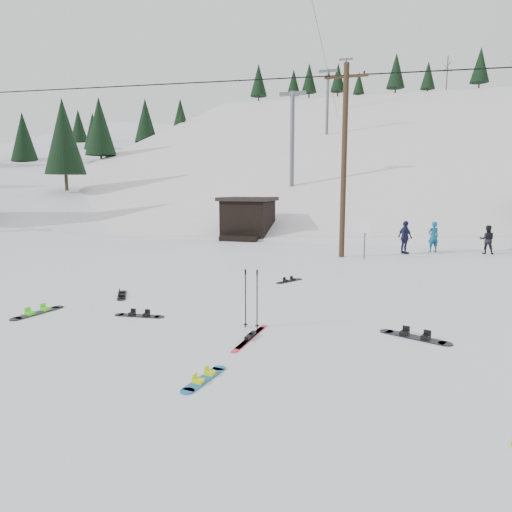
# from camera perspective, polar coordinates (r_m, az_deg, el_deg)

# --- Properties ---
(ground) EXTENTS (200.00, 200.00, 0.00)m
(ground) POSITION_cam_1_polar(r_m,az_deg,el_deg) (9.83, -10.69, -11.12)
(ground) COLOR white
(ground) RESTS_ON ground
(ski_slope) EXTENTS (60.00, 85.24, 65.97)m
(ski_slope) POSITION_cam_1_polar(r_m,az_deg,el_deg) (65.16, 12.51, -5.42)
(ski_slope) COLOR white
(ski_slope) RESTS_ON ground
(ridge_left) EXTENTS (47.54, 95.03, 58.38)m
(ridge_left) POSITION_cam_1_polar(r_m,az_deg,el_deg) (70.63, -18.57, -3.76)
(ridge_left) COLOR white
(ridge_left) RESTS_ON ground
(treeline_left) EXTENTS (20.00, 64.00, 10.00)m
(treeline_left) POSITION_cam_1_polar(r_m,az_deg,el_deg) (61.67, -21.80, 4.71)
(treeline_left) COLOR black
(treeline_left) RESTS_ON ground
(treeline_crest) EXTENTS (50.00, 6.00, 10.00)m
(treeline_crest) POSITION_cam_1_polar(r_m,az_deg,el_deg) (94.36, 14.18, 6.10)
(treeline_crest) COLOR black
(treeline_crest) RESTS_ON ski_slope
(utility_pole) EXTENTS (2.00, 0.26, 9.00)m
(utility_pole) POSITION_cam_1_polar(r_m,az_deg,el_deg) (22.37, 10.95, 11.85)
(utility_pole) COLOR #3A2819
(utility_pole) RESTS_ON ground
(trail_sign) EXTENTS (0.50, 0.09, 1.85)m
(trail_sign) POSITION_cam_1_polar(r_m,az_deg,el_deg) (21.90, 13.46, 2.92)
(trail_sign) COLOR #595B60
(trail_sign) RESTS_ON ground
(lift_hut) EXTENTS (3.40, 4.10, 2.75)m
(lift_hut) POSITION_cam_1_polar(r_m,az_deg,el_deg) (30.66, -1.02, 4.80)
(lift_hut) COLOR black
(lift_hut) RESTS_ON ground
(lift_tower_near) EXTENTS (2.20, 0.36, 8.00)m
(lift_tower_near) POSITION_cam_1_polar(r_m,az_deg,el_deg) (39.37, 4.56, 15.02)
(lift_tower_near) COLOR #595B60
(lift_tower_near) RESTS_ON ski_slope
(lift_tower_mid) EXTENTS (2.20, 0.36, 8.00)m
(lift_tower_mid) POSITION_cam_1_polar(r_m,az_deg,el_deg) (59.83, 8.92, 18.92)
(lift_tower_mid) COLOR #595B60
(lift_tower_mid) RESTS_ON ski_slope
(lift_tower_far) EXTENTS (2.20, 0.36, 8.00)m
(lift_tower_far) POSITION_cam_1_polar(r_m,az_deg,el_deg) (80.59, 11.13, 20.79)
(lift_tower_far) COLOR #595B60
(lift_tower_far) RESTS_ON ski_slope
(hero_snowboard) EXTENTS (0.39, 1.27, 0.09)m
(hero_snowboard) POSITION_cam_1_polar(r_m,az_deg,el_deg) (8.18, -6.50, -14.96)
(hero_snowboard) COLOR #1967A2
(hero_snowboard) RESTS_ON ground
(hero_skis) EXTENTS (0.23, 1.96, 0.10)m
(hero_skis) POSITION_cam_1_polar(r_m,az_deg,el_deg) (10.19, -0.71, -10.09)
(hero_skis) COLOR red
(hero_skis) RESTS_ON ground
(ski_poles) EXTENTS (0.39, 0.10, 1.40)m
(ski_poles) POSITION_cam_1_polar(r_m,az_deg,el_deg) (10.74, -0.60, -5.30)
(ski_poles) COLOR black
(ski_poles) RESTS_ON ground
(board_scatter_a) EXTENTS (1.36, 0.36, 0.10)m
(board_scatter_a) POSITION_cam_1_polar(r_m,az_deg,el_deg) (12.26, -14.39, -7.19)
(board_scatter_a) COLOR black
(board_scatter_a) RESTS_ON ground
(board_scatter_b) EXTENTS (0.84, 1.23, 0.10)m
(board_scatter_b) POSITION_cam_1_polar(r_m,az_deg,el_deg) (14.68, -16.41, -4.70)
(board_scatter_b) COLOR black
(board_scatter_b) RESTS_ON ground
(board_scatter_c) EXTENTS (0.50, 1.58, 0.11)m
(board_scatter_c) POSITION_cam_1_polar(r_m,az_deg,el_deg) (13.45, -25.61, -6.36)
(board_scatter_c) COLOR black
(board_scatter_c) RESTS_ON ground
(board_scatter_d) EXTENTS (1.51, 0.82, 0.11)m
(board_scatter_d) POSITION_cam_1_polar(r_m,az_deg,el_deg) (10.79, 19.24, -9.50)
(board_scatter_d) COLOR black
(board_scatter_d) RESTS_ON ground
(board_scatter_f) EXTENTS (0.75, 1.15, 0.09)m
(board_scatter_f) POSITION_cam_1_polar(r_m,az_deg,el_deg) (16.32, 4.18, -3.10)
(board_scatter_f) COLOR black
(board_scatter_f) RESTS_ON ground
(skier_teal) EXTENTS (0.69, 0.59, 1.59)m
(skier_teal) POSITION_cam_1_polar(r_m,az_deg,el_deg) (25.67, 21.28, 2.27)
(skier_teal) COLOR #0B5070
(skier_teal) RESTS_ON ground
(skier_dark) EXTENTS (0.76, 0.62, 1.46)m
(skier_dark) POSITION_cam_1_polar(r_m,az_deg,el_deg) (25.93, 26.92, 1.84)
(skier_dark) COLOR black
(skier_dark) RESTS_ON ground
(skier_navy) EXTENTS (0.93, 1.03, 1.68)m
(skier_navy) POSITION_cam_1_polar(r_m,az_deg,el_deg) (24.33, 18.14, 2.23)
(skier_navy) COLOR #1A1E43
(skier_navy) RESTS_ON ground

